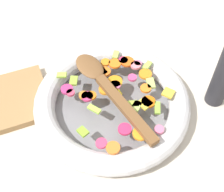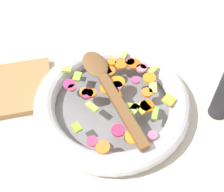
{
  "view_description": "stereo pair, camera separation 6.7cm",
  "coord_description": "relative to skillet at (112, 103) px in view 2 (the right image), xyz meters",
  "views": [
    {
      "loc": [
        -0.16,
        -0.4,
        0.61
      ],
      "look_at": [
        0.0,
        0.0,
        0.05
      ],
      "focal_mm": 50.0,
      "sensor_mm": 36.0,
      "label": 1
    },
    {
      "loc": [
        -0.1,
        -0.42,
        0.61
      ],
      "look_at": [
        0.0,
        0.0,
        0.05
      ],
      "focal_mm": 50.0,
      "sensor_mm": 36.0,
      "label": 2
    }
  ],
  "objects": [
    {
      "name": "skillet",
      "position": [
        0.0,
        0.0,
        0.0
      ],
      "size": [
        0.37,
        0.37,
        0.05
      ],
      "color": "slate",
      "rests_on": "ground_plane"
    },
    {
      "name": "wooden_spoon",
      "position": [
        -0.01,
        0.03,
        0.04
      ],
      "size": [
        0.1,
        0.3,
        0.01
      ],
      "color": "brown",
      "rests_on": "chopped_vegetables"
    },
    {
      "name": "ground_plane",
      "position": [
        0.0,
        0.0,
        -0.02
      ],
      "size": [
        4.0,
        4.0,
        0.0
      ],
      "primitive_type": "plane",
      "color": "beige"
    },
    {
      "name": "chopped_vegetables",
      "position": [
        0.02,
        0.01,
        0.03
      ],
      "size": [
        0.25,
        0.28,
        0.01
      ],
      "color": "orange",
      "rests_on": "skillet"
    }
  ]
}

